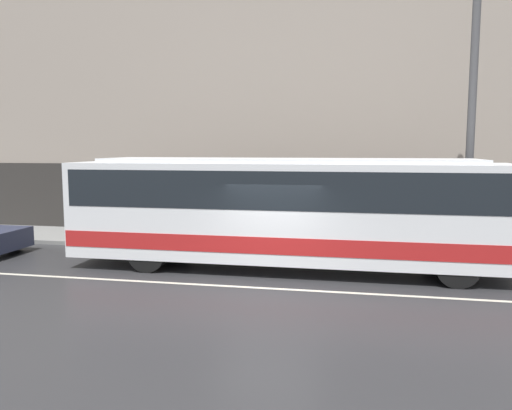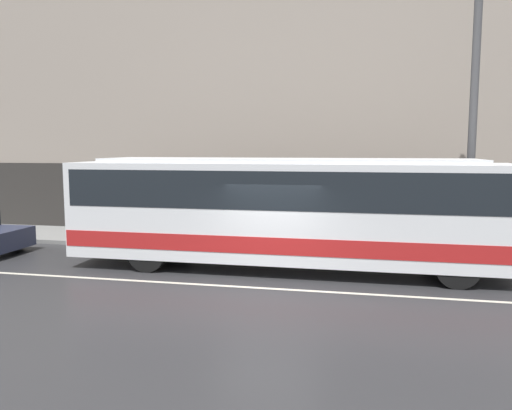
% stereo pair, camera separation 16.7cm
% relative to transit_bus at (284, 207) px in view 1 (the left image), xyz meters
% --- Properties ---
extents(ground_plane, '(60.00, 60.00, 0.00)m').
position_rel_transit_bus_xyz_m(ground_plane, '(-0.11, -2.05, -1.77)').
color(ground_plane, '#2D2D30').
extents(sidewalk, '(60.00, 3.05, 0.14)m').
position_rel_transit_bus_xyz_m(sidewalk, '(-0.11, 3.48, -1.70)').
color(sidewalk, gray).
rests_on(sidewalk, ground_plane).
extents(building_facade, '(60.00, 0.35, 12.63)m').
position_rel_transit_bus_xyz_m(building_facade, '(-0.11, 5.14, 4.33)').
color(building_facade, gray).
rests_on(building_facade, ground_plane).
extents(lane_stripe, '(54.00, 0.14, 0.01)m').
position_rel_transit_bus_xyz_m(lane_stripe, '(-0.11, -2.05, -1.77)').
color(lane_stripe, beige).
rests_on(lane_stripe, ground_plane).
extents(transit_bus, '(12.16, 2.50, 3.14)m').
position_rel_transit_bus_xyz_m(transit_bus, '(0.00, 0.00, 0.00)').
color(transit_bus, white).
rests_on(transit_bus, ground_plane).
extents(utility_pole_near, '(0.24, 0.24, 7.80)m').
position_rel_transit_bus_xyz_m(utility_pole_near, '(5.36, 2.48, 2.27)').
color(utility_pole_near, '#4C4C4F').
rests_on(utility_pole_near, sidewalk).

